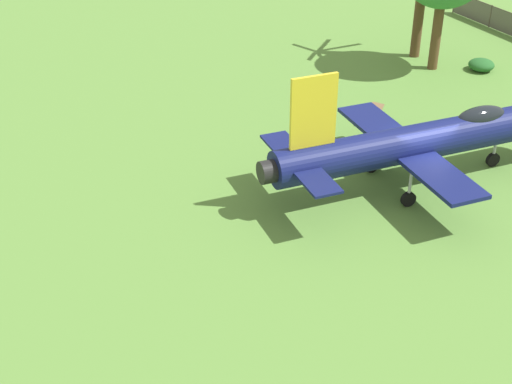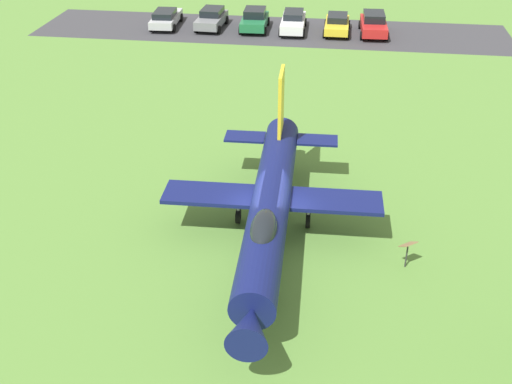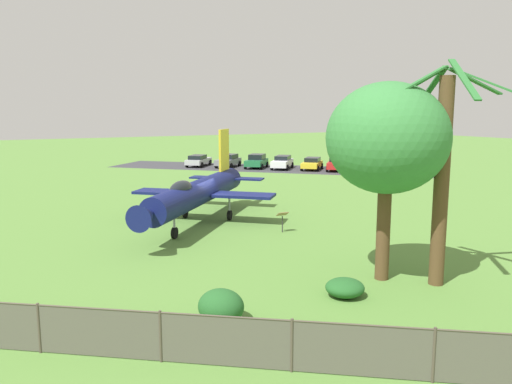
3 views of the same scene
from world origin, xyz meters
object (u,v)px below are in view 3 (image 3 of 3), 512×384
object	(u,v)px
display_jet	(197,192)
parked_car_silver	(198,160)
palm_tree	(442,176)
parked_car_green	(257,161)
parked_car_red	(337,163)
parked_car_white	(282,162)
shade_tree	(387,139)
parked_car_gray	(228,160)
parked_car_yellow	(312,163)
shrub_by_tree	(221,306)
info_plaque	(282,217)
shrub_near_fence	(345,288)

from	to	relation	value
display_jet	parked_car_silver	bearing A→B (deg)	-159.49
palm_tree	parked_car_green	size ratio (longest dim) A/B	1.92
display_jet	parked_car_red	size ratio (longest dim) A/B	2.59
parked_car_white	parked_car_green	bearing A→B (deg)	-91.68
shade_tree	parked_car_gray	xyz separation A→B (m)	(11.66, 39.09, -4.71)
display_jet	palm_tree	world-z (taller)	palm_tree
display_jet	parked_car_red	world-z (taller)	display_jet
parked_car_red	parked_car_green	bearing A→B (deg)	-91.94
parked_car_red	parked_car_green	world-z (taller)	parked_car_red
parked_car_green	parked_car_gray	world-z (taller)	parked_car_green
display_jet	parked_car_yellow	distance (m)	29.31
shrub_by_tree	info_plaque	distance (m)	12.11
parked_car_green	parked_car_yellow	bearing A→B (deg)	88.09
palm_tree	parked_car_silver	world-z (taller)	palm_tree
shrub_by_tree	parked_car_silver	bearing A→B (deg)	69.11
shade_tree	display_jet	bearing A→B (deg)	102.67
parked_car_red	parked_car_yellow	size ratio (longest dim) A/B	1.08
shade_tree	parked_car_white	size ratio (longest dim) A/B	1.64
parked_car_yellow	parked_car_white	world-z (taller)	parked_car_white
display_jet	info_plaque	size ratio (longest dim) A/B	10.56
shade_tree	parked_car_red	world-z (taller)	shade_tree
parked_car_red	shade_tree	bearing A→B (deg)	7.51
shrub_near_fence	parked_car_silver	xyz separation A→B (m)	(11.36, 42.38, 0.39)
shrub_near_fence	parked_car_silver	distance (m)	43.88
display_jet	shrub_by_tree	xyz separation A→B (m)	(-4.49, -13.22, -1.38)
palm_tree	parked_car_green	bearing A→B (deg)	71.53
palm_tree	shrub_by_tree	xyz separation A→B (m)	(-8.69, 0.64, -3.65)
shrub_near_fence	parked_car_white	xyz separation A→B (m)	(18.81, 35.42, 0.45)
parked_car_gray	parked_car_red	bearing A→B (deg)	92.32
display_jet	parked_car_white	xyz separation A→B (m)	(19.13, 22.17, -1.13)
shade_tree	parked_car_silver	distance (m)	42.74
parked_car_yellow	parked_car_white	size ratio (longest dim) A/B	0.93
parked_car_white	parked_car_silver	size ratio (longest dim) A/B	0.98
shrub_by_tree	info_plaque	bearing A→B (deg)	49.78
palm_tree	parked_car_gray	distance (m)	41.97
shrub_by_tree	parked_car_gray	size ratio (longest dim) A/B	0.36
parked_car_red	parked_car_white	distance (m)	6.21
parked_car_gray	palm_tree	bearing A→B (deg)	32.09
parked_car_yellow	palm_tree	bearing A→B (deg)	17.01
shade_tree	parked_car_green	size ratio (longest dim) A/B	1.76
shade_tree	shrub_near_fence	world-z (taller)	shade_tree
display_jet	shrub_near_fence	bearing A→B (deg)	43.70
shrub_near_fence	info_plaque	distance (m)	9.77
shrub_by_tree	parked_car_yellow	size ratio (longest dim) A/B	0.37
parked_car_red	parked_car_gray	world-z (taller)	parked_car_red
display_jet	parked_car_green	world-z (taller)	display_jet
display_jet	shrub_by_tree	bearing A→B (deg)	23.57
palm_tree	parked_car_gray	size ratio (longest dim) A/B	1.92
parked_car_gray	parked_car_yellow	bearing A→B (deg)	92.27
shrub_by_tree	display_jet	bearing A→B (deg)	71.23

